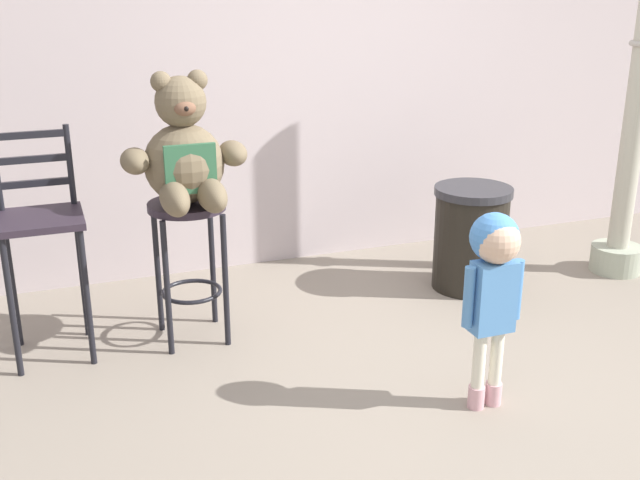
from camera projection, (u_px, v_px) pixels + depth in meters
name	position (u px, v px, depth m)	size (l,w,h in m)	color
ground_plane	(475.00, 404.00, 3.62)	(24.00, 24.00, 0.00)	gray
bar_stool_with_teddy	(189.00, 242.00, 4.11)	(0.41, 0.41, 0.79)	#2A212C
teddy_bear	(185.00, 157.00, 3.93)	(0.65, 0.58, 0.69)	brown
child_walking	(494.00, 270.00, 3.40)	(0.30, 0.24, 0.94)	#D6A1A8
trash_bin	(470.00, 238.00, 4.87)	(0.49, 0.49, 0.67)	black
lamppost	(634.00, 123.00, 4.92)	(0.34, 0.34, 2.62)	#A4AC95
bar_chair_empty	(41.00, 230.00, 3.90)	(0.42, 0.42, 1.20)	#2A212C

